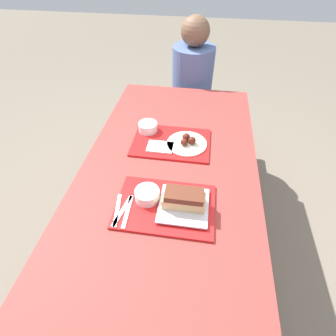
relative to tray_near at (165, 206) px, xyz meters
The scene contains 14 objects.
ground_plane 0.81m from the tray_near, 95.12° to the left, with size 12.00×12.00×0.00m, color #706656.
picnic_table 0.25m from the tray_near, 95.12° to the left, with size 0.88×1.76×0.77m.
picnic_bench_far 1.38m from the tray_near, 90.87° to the left, with size 0.83×0.28×0.47m.
tray_near is the anchor object (origin of this frame).
tray_far 0.44m from the tray_near, 94.75° to the left, with size 0.42×0.29×0.01m.
bowl_coleslaw_near 0.09m from the tray_near, 163.09° to the left, with size 0.11×0.11×0.05m.
brisket_sandwich_plate 0.09m from the tray_near, ahead, with size 0.21×0.21×0.09m.
plastic_fork_near 0.18m from the tray_near, 161.68° to the right, with size 0.05×0.17×0.00m.
plastic_knife_near 0.16m from the tray_near, 159.22° to the right, with size 0.02×0.17×0.00m.
plastic_spoon_near 0.20m from the tray_near, 163.63° to the right, with size 0.04×0.17×0.00m.
bowl_coleslaw_far 0.56m from the tray_near, 109.24° to the left, with size 0.11×0.11×0.05m.
wings_plate_far 0.44m from the tray_near, 83.25° to the left, with size 0.22×0.22×0.05m.
napkin_far 0.39m from the tray_near, 103.00° to the left, with size 0.14×0.10×0.01m.
person_seated_across 1.32m from the tray_near, 89.60° to the left, with size 0.32×0.32×0.73m.
Camera 1 is at (0.14, -0.92, 1.67)m, focal length 28.00 mm.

